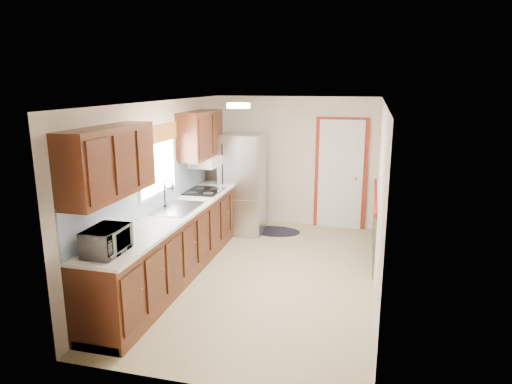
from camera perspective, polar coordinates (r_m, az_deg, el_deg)
The scene contains 8 objects.
room_shell at distance 6.17m, azimuth 1.09°, elevation -0.02°, with size 3.20×5.20×2.52m.
kitchen_run at distance 6.39m, azimuth -10.40°, elevation -3.38°, with size 0.63×4.00×2.20m.
back_wall_trim at distance 8.25m, azimuth 11.35°, elevation 0.98°, with size 1.12×2.30×2.08m.
ceiling_fixture at distance 5.88m, azimuth -2.21°, elevation 10.74°, with size 0.30×0.30×0.06m, color #FFD88C.
microwave at distance 4.90m, azimuth -18.21°, elevation -5.47°, with size 0.50×0.27×0.34m, color white.
refrigerator at distance 8.13m, azimuth -1.69°, elevation 1.04°, with size 0.77×0.76×1.77m.
rug at distance 8.33m, azimuth 2.35°, elevation -4.93°, with size 0.92×0.59×0.01m, color black.
cooktop at distance 7.34m, azimuth -6.49°, elevation 0.12°, with size 0.53×0.63×0.02m, color black.
Camera 1 is at (1.36, -5.84, 2.65)m, focal length 32.00 mm.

